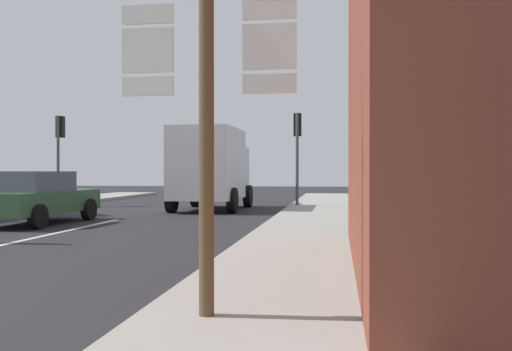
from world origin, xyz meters
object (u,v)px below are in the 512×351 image
object	(u,v)px
delivery_truck	(211,166)
traffic_light_far_left	(60,139)
sedan_far	(35,197)
route_sign_post	(207,124)
traffic_light_far_right	(297,138)

from	to	relation	value
delivery_truck	traffic_light_far_left	bearing A→B (deg)	167.33
sedan_far	delivery_truck	world-z (taller)	delivery_truck
route_sign_post	traffic_light_far_left	world-z (taller)	traffic_light_far_left
delivery_truck	route_sign_post	bearing A→B (deg)	-77.45
sedan_far	delivery_truck	distance (m)	7.27
route_sign_post	traffic_light_far_right	xyz separation A→B (m)	(-0.38, 17.39, 0.88)
traffic_light_far_left	traffic_light_far_right	world-z (taller)	traffic_light_far_left
delivery_truck	sedan_far	bearing A→B (deg)	-119.85
sedan_far	traffic_light_far_left	world-z (taller)	traffic_light_far_left
delivery_truck	traffic_light_far_right	bearing A→B (deg)	25.19
delivery_truck	traffic_light_far_right	distance (m)	3.67
delivery_truck	route_sign_post	distance (m)	16.29
sedan_far	traffic_light_far_left	bearing A→B (deg)	112.87
route_sign_post	traffic_light_far_right	world-z (taller)	traffic_light_far_right
traffic_light_far_left	traffic_light_far_right	bearing A→B (deg)	-0.35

